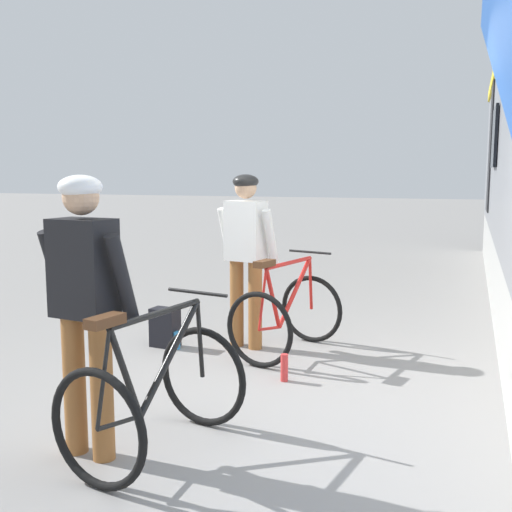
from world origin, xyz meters
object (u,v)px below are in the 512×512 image
at_px(bicycle_far_red, 287,314).
at_px(water_bottle_near_the_bikes, 284,368).
at_px(cyclist_far_in_white, 246,245).
at_px(cyclist_near_in_dark, 85,292).
at_px(backpack_on_platform, 165,327).
at_px(water_bottle_by_the_backpack, 177,340).
at_px(bicycle_near_black, 155,393).

relative_size(bicycle_far_red, water_bottle_near_the_bikes, 5.08).
height_order(cyclist_far_in_white, water_bottle_near_the_bikes, cyclist_far_in_white).
bearing_deg(cyclist_near_in_dark, backpack_on_platform, 106.86).
relative_size(cyclist_near_in_dark, backpack_on_platform, 4.40).
bearing_deg(water_bottle_by_the_backpack, bicycle_far_red, 10.88).
bearing_deg(bicycle_far_red, cyclist_far_in_white, 168.35).
relative_size(cyclist_near_in_dark, cyclist_far_in_white, 1.00).
bearing_deg(bicycle_near_black, backpack_on_platform, 116.61).
xyz_separation_m(bicycle_near_black, water_bottle_by_the_backpack, (-0.94, 2.13, -0.31)).
bearing_deg(water_bottle_near_the_bikes, bicycle_near_black, -103.30).
xyz_separation_m(backpack_on_platform, water_bottle_near_the_bikes, (1.46, -0.60, -0.08)).
height_order(cyclist_near_in_dark, backpack_on_platform, cyclist_near_in_dark).
height_order(bicycle_far_red, backpack_on_platform, bicycle_far_red).
distance_m(bicycle_near_black, water_bottle_near_the_bikes, 1.64).
height_order(backpack_on_platform, water_bottle_near_the_bikes, backpack_on_platform).
bearing_deg(water_bottle_near_the_bikes, cyclist_far_in_white, 127.88).
relative_size(cyclist_far_in_white, bicycle_near_black, 1.49).
distance_m(cyclist_far_in_white, water_bottle_near_the_bikes, 1.44).
height_order(cyclist_near_in_dark, cyclist_far_in_white, same).
xyz_separation_m(cyclist_near_in_dark, cyclist_far_in_white, (0.09, 2.59, 0.00)).
bearing_deg(cyclist_near_in_dark, bicycle_far_red, 77.57).
relative_size(bicycle_near_black, water_bottle_near_the_bikes, 4.98).
bearing_deg(bicycle_near_black, water_bottle_near_the_bikes, 76.70).
distance_m(cyclist_far_in_white, water_bottle_by_the_backpack, 1.20).
bearing_deg(backpack_on_platform, bicycle_far_red, 12.79).
height_order(cyclist_far_in_white, water_bottle_by_the_backpack, cyclist_far_in_white).
bearing_deg(cyclist_far_in_white, water_bottle_near_the_bikes, -52.12).
height_order(cyclist_near_in_dark, water_bottle_near_the_bikes, cyclist_near_in_dark).
bearing_deg(bicycle_near_black, water_bottle_by_the_backpack, 113.70).
bearing_deg(cyclist_far_in_white, water_bottle_by_the_backpack, -154.33).
distance_m(bicycle_far_red, water_bottle_by_the_backpack, 1.16).
bearing_deg(water_bottle_near_the_bikes, backpack_on_platform, 157.73).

